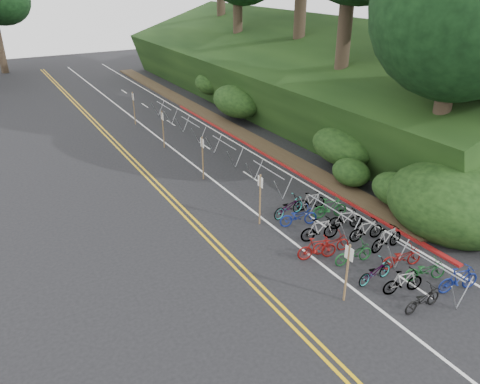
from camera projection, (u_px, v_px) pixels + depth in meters
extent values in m
plane|color=black|center=(316.00, 284.00, 17.62)|extent=(120.00, 120.00, 0.00)
cube|color=gold|center=(165.00, 196.00, 24.49)|extent=(0.12, 80.00, 0.01)
cube|color=gold|center=(170.00, 195.00, 24.63)|extent=(0.12, 80.00, 0.01)
cube|color=silver|center=(218.00, 184.00, 25.91)|extent=(0.12, 80.00, 0.01)
cube|color=silver|center=(281.00, 169.00, 27.79)|extent=(0.12, 80.00, 0.01)
cube|color=silver|center=(416.00, 287.00, 17.44)|extent=(0.10, 1.60, 0.01)
cube|color=silver|center=(315.00, 220.00, 22.15)|extent=(0.10, 1.60, 0.01)
cube|color=silver|center=(250.00, 176.00, 26.85)|extent=(0.10, 1.60, 0.01)
cube|color=silver|center=(205.00, 146.00, 31.55)|extent=(0.10, 1.60, 0.01)
cube|color=silver|center=(171.00, 123.00, 36.26)|extent=(0.10, 1.60, 0.01)
cube|color=silver|center=(145.00, 105.00, 40.96)|extent=(0.10, 1.60, 0.01)
cube|color=silver|center=(124.00, 92.00, 45.67)|extent=(0.10, 1.60, 0.01)
cube|color=maroon|center=(269.00, 156.00, 29.57)|extent=(0.25, 28.00, 0.10)
cube|color=black|center=(283.00, 73.00, 39.73)|extent=(12.32, 44.00, 9.11)
cube|color=#382819|center=(209.00, 116.00, 37.71)|extent=(1.40, 44.00, 0.16)
ellipsoid|color=#284C19|center=(396.00, 190.00, 22.76)|extent=(2.00, 2.80, 1.60)
ellipsoid|color=#284C19|center=(342.00, 147.00, 26.82)|extent=(2.60, 3.64, 2.08)
ellipsoid|color=#284C19|center=(297.00, 112.00, 31.88)|extent=(2.20, 3.08, 1.76)
ellipsoid|color=#284C19|center=(236.00, 101.00, 36.14)|extent=(3.00, 4.20, 2.40)
ellipsoid|color=#284C19|center=(210.00, 83.00, 41.08)|extent=(2.40, 3.36, 1.92)
ellipsoid|color=#284C19|center=(203.00, 67.00, 44.51)|extent=(2.80, 3.92, 2.24)
ellipsoid|color=#284C19|center=(351.00, 172.00, 25.08)|extent=(1.80, 2.52, 1.44)
ellipsoid|color=#284C19|center=(275.00, 90.00, 35.11)|extent=(3.20, 4.48, 2.56)
ellipsoid|color=black|center=(452.00, 203.00, 21.09)|extent=(5.28, 6.16, 3.52)
cylinder|color=#2D2319|center=(441.00, 118.00, 22.40)|extent=(0.83, 0.83, 6.18)
cylinder|color=#2D2319|center=(433.00, 55.00, 24.89)|extent=(0.91, 0.91, 7.61)
cylinder|color=#2D2319|center=(343.00, 52.00, 29.37)|extent=(0.88, 0.88, 7.13)
cylinder|color=#2D2319|center=(300.00, 20.00, 36.26)|extent=(0.93, 0.93, 8.08)
cylinder|color=#2D2319|center=(238.00, 26.00, 42.56)|extent=(0.85, 0.85, 6.66)
cylinder|color=#2D2319|center=(221.00, 6.00, 49.45)|extent=(0.91, 0.91, 7.61)
cylinder|color=#2D2319|center=(0.00, 47.00, 52.90)|extent=(0.80, 0.80, 5.70)
cylinder|color=#989CA4|center=(429.00, 260.00, 16.90)|extent=(0.05, 3.03, 0.05)
cylinder|color=#989CA4|center=(454.00, 298.00, 15.92)|extent=(0.60, 0.04, 1.18)
cylinder|color=#989CA4|center=(465.00, 293.00, 16.17)|extent=(0.60, 0.04, 1.18)
cylinder|color=#989CA4|center=(391.00, 258.00, 18.14)|extent=(0.60, 0.04, 1.18)
cylinder|color=#989CA4|center=(402.00, 254.00, 18.39)|extent=(0.60, 0.04, 1.18)
cylinder|color=#989CA4|center=(329.00, 207.00, 20.83)|extent=(0.05, 3.00, 0.05)
cylinder|color=#989CA4|center=(344.00, 234.00, 19.85)|extent=(0.58, 0.04, 1.13)
cylinder|color=#989CA4|center=(354.00, 230.00, 20.10)|extent=(0.58, 0.04, 1.13)
cylinder|color=#989CA4|center=(305.00, 208.00, 22.04)|extent=(0.58, 0.04, 1.13)
cylinder|color=#989CA4|center=(314.00, 205.00, 22.30)|extent=(0.58, 0.04, 1.13)
cylinder|color=#989CA4|center=(268.00, 170.00, 24.75)|extent=(0.05, 3.00, 0.05)
cylinder|color=#989CA4|center=(278.00, 190.00, 23.77)|extent=(0.58, 0.04, 1.13)
cylinder|color=#989CA4|center=(287.00, 188.00, 24.02)|extent=(0.58, 0.04, 1.13)
cylinder|color=#989CA4|center=(250.00, 172.00, 25.96)|extent=(0.58, 0.04, 1.13)
cylinder|color=#989CA4|center=(259.00, 170.00, 26.22)|extent=(0.58, 0.04, 1.13)
cylinder|color=#989CA4|center=(224.00, 142.00, 28.67)|extent=(0.05, 3.00, 0.05)
cylinder|color=#989CA4|center=(231.00, 159.00, 27.69)|extent=(0.58, 0.04, 1.13)
cylinder|color=#989CA4|center=(239.00, 158.00, 27.94)|extent=(0.58, 0.04, 1.13)
cylinder|color=#989CA4|center=(210.00, 145.00, 29.88)|extent=(0.58, 0.04, 1.13)
cylinder|color=#989CA4|center=(218.00, 144.00, 30.14)|extent=(0.58, 0.04, 1.13)
cylinder|color=#989CA4|center=(190.00, 122.00, 32.59)|extent=(0.05, 3.00, 0.05)
cylinder|color=#989CA4|center=(195.00, 136.00, 31.61)|extent=(0.58, 0.04, 1.13)
cylinder|color=#989CA4|center=(203.00, 135.00, 31.86)|extent=(0.58, 0.04, 1.13)
cylinder|color=#989CA4|center=(179.00, 125.00, 33.80)|extent=(0.58, 0.04, 1.13)
cylinder|color=#989CA4|center=(186.00, 124.00, 34.06)|extent=(0.58, 0.04, 1.13)
cylinder|color=#989CA4|center=(164.00, 106.00, 36.51)|extent=(0.05, 3.00, 0.05)
cylinder|color=#989CA4|center=(168.00, 118.00, 35.53)|extent=(0.58, 0.04, 1.13)
cylinder|color=#989CA4|center=(175.00, 117.00, 35.78)|extent=(0.58, 0.04, 1.13)
cylinder|color=#989CA4|center=(155.00, 109.00, 37.72)|extent=(0.58, 0.04, 1.13)
cylinder|color=#989CA4|center=(161.00, 108.00, 37.98)|extent=(0.58, 0.04, 1.13)
cylinder|color=brown|center=(347.00, 273.00, 16.27)|extent=(0.08, 0.08, 2.32)
cube|color=silver|center=(349.00, 253.00, 15.92)|extent=(0.02, 0.40, 0.50)
cylinder|color=brown|center=(260.00, 200.00, 21.27)|extent=(0.08, 0.08, 2.50)
cube|color=silver|center=(260.00, 182.00, 20.89)|extent=(0.02, 0.40, 0.50)
cylinder|color=brown|center=(203.00, 158.00, 25.98)|extent=(0.08, 0.08, 2.50)
cube|color=silver|center=(202.00, 143.00, 25.59)|extent=(0.02, 0.40, 0.50)
cylinder|color=brown|center=(163.00, 130.00, 30.68)|extent=(0.08, 0.08, 2.50)
cube|color=silver|center=(162.00, 116.00, 30.30)|extent=(0.02, 0.40, 0.50)
cylinder|color=brown|center=(134.00, 108.00, 35.39)|extent=(0.08, 0.08, 2.50)
cube|color=silver|center=(133.00, 97.00, 35.00)|extent=(0.02, 0.40, 0.50)
imported|color=maroon|center=(317.00, 248.00, 18.95)|extent=(0.94, 1.74, 1.01)
imported|color=black|center=(423.00, 299.00, 16.12)|extent=(0.58, 1.64, 0.86)
imported|color=navy|center=(459.00, 279.00, 17.02)|extent=(0.83, 1.79, 1.04)
imported|color=slate|center=(403.00, 281.00, 16.94)|extent=(0.83, 1.69, 0.98)
imported|color=#144C1E|center=(425.00, 270.00, 17.69)|extent=(1.11, 1.73, 0.86)
imported|color=slate|center=(375.00, 272.00, 17.58)|extent=(0.66, 1.68, 0.87)
imported|color=maroon|center=(402.00, 257.00, 18.44)|extent=(0.96, 1.84, 0.92)
imported|color=#144C1E|center=(353.00, 253.00, 18.70)|extent=(0.80, 1.78, 0.90)
imported|color=slate|center=(387.00, 238.00, 19.57)|extent=(0.60, 1.82, 1.08)
imported|color=maroon|center=(331.00, 243.00, 19.42)|extent=(0.91, 1.74, 0.87)
imported|color=slate|center=(366.00, 230.00, 20.28)|extent=(0.73, 1.74, 1.02)
imported|color=slate|center=(320.00, 229.00, 20.27)|extent=(0.88, 1.86, 1.08)
imported|color=slate|center=(346.00, 219.00, 21.21)|extent=(1.01, 1.69, 0.98)
imported|color=navy|center=(298.00, 216.00, 21.48)|extent=(1.08, 1.91, 0.95)
imported|color=#144C1E|center=(330.00, 208.00, 22.15)|extent=(0.97, 1.77, 1.03)
imported|color=slate|center=(289.00, 207.00, 22.31)|extent=(0.91, 1.92, 0.97)
imported|color=slate|center=(311.00, 201.00, 22.95)|extent=(0.67, 1.59, 0.93)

